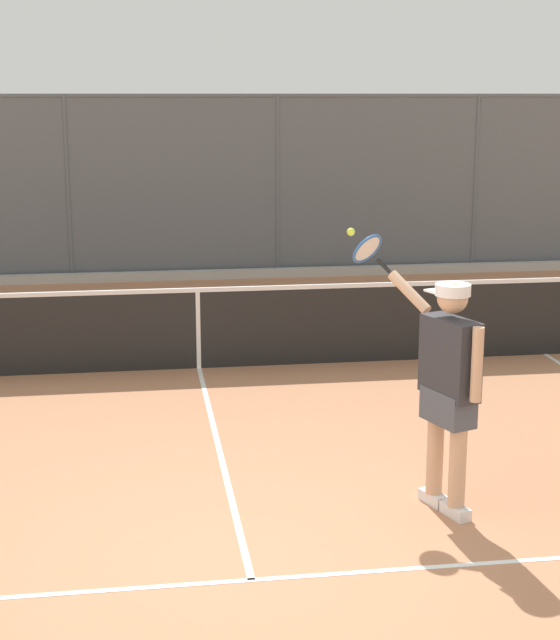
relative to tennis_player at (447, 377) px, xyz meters
The scene contains 5 objects.
ground_plane 2.02m from the tennis_player, 21.31° to the left, with size 60.00×60.00×0.00m, color #B27551.
court_line_markings 2.30m from the tennis_player, 38.49° to the left, with size 8.62×9.50×0.01m.
fence_backdrop 10.89m from the tennis_player, 81.55° to the right, with size 20.91×1.37×3.14m.
tennis_net 4.62m from the tennis_player, 69.54° to the right, with size 11.07×0.09×1.07m.
tennis_player is the anchor object (origin of this frame).
Camera 1 is at (0.68, 6.18, 3.14)m, focal length 54.98 mm.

